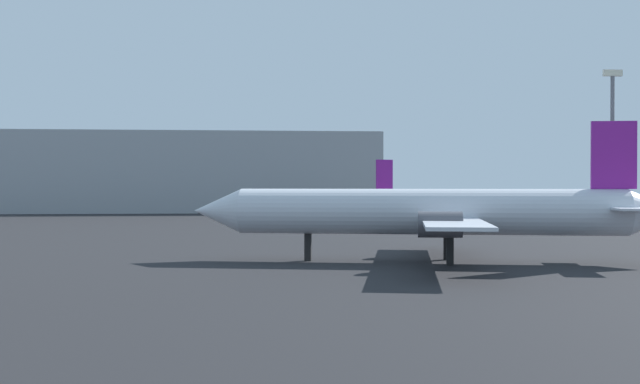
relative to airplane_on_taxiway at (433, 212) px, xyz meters
The scene contains 4 objects.
airplane_on_taxiway is the anchor object (origin of this frame).
airplane_far_right 46.28m from the airplane_on_taxiway, 74.25° to the left, with size 23.76×18.37×8.25m.
light_mast_right 52.85m from the airplane_on_taxiway, 50.75° to the left, with size 2.40×0.50×19.58m.
terminal_building 98.79m from the airplane_on_taxiway, 105.72° to the left, with size 76.19×26.56×14.56m, color #999EA3.
Camera 1 is at (-4.66, -11.81, 5.36)m, focal length 41.54 mm.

